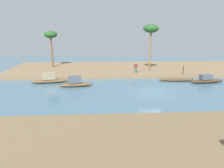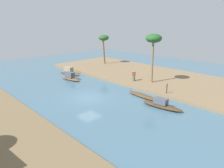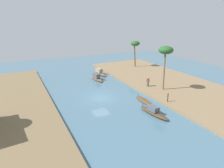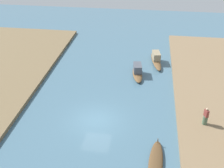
{
  "view_description": "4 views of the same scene",
  "coord_description": "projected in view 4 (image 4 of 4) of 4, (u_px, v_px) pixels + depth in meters",
  "views": [
    {
      "loc": [
        5.88,
        22.87,
        6.78
      ],
      "look_at": [
        4.37,
        -1.94,
        0.52
      ],
      "focal_mm": 34.87,
      "sensor_mm": 36.0,
      "label": 1
    },
    {
      "loc": [
        -19.48,
        14.73,
        9.12
      ],
      "look_at": [
        -0.34,
        -3.81,
        1.12
      ],
      "focal_mm": 33.08,
      "sensor_mm": 36.0,
      "label": 2
    },
    {
      "loc": [
        -26.14,
        11.06,
        11.73
      ],
      "look_at": [
        3.01,
        -3.56,
        0.82
      ],
      "focal_mm": 31.9,
      "sensor_mm": 36.0,
      "label": 3
    },
    {
      "loc": [
        -19.48,
        -4.14,
        15.36
      ],
      "look_at": [
        4.43,
        -0.8,
        1.19
      ],
      "focal_mm": 45.81,
      "sensor_mm": 36.0,
      "label": 4
    }
  ],
  "objects": [
    {
      "name": "sampan_downstream_large",
      "position": [
        156.0,
        164.0,
        20.31
      ],
      "size": [
        4.85,
        1.31,
        0.68
      ],
      "rotation": [
        0.0,
        0.0,
        -0.06
      ],
      "color": "brown",
      "rests_on": "river_water"
    },
    {
      "name": "river_water",
      "position": [
        96.0,
        121.0,
        24.9
      ],
      "size": [
        70.02,
        70.02,
        0.0
      ],
      "primitive_type": "plane",
      "color": "#476B7F",
      "rests_on": "ground"
    },
    {
      "name": "sampan_with_tall_canopy",
      "position": [
        137.0,
        71.0,
        31.79
      ],
      "size": [
        4.18,
        1.58,
        1.29
      ],
      "rotation": [
        0.0,
        0.0,
        0.14
      ],
      "color": "brown",
      "rests_on": "river_water"
    },
    {
      "name": "person_on_near_bank",
      "position": [
        206.0,
        117.0,
        23.58
      ],
      "size": [
        0.51,
        0.51,
        1.6
      ],
      "rotation": [
        0.0,
        0.0,
        0.37
      ],
      "color": "#4C664C",
      "rests_on": "riverbank_left"
    },
    {
      "name": "sampan_open_hull",
      "position": [
        156.0,
        59.0,
        34.5
      ],
      "size": [
        5.12,
        1.71,
        1.34
      ],
      "rotation": [
        0.0,
        0.0,
        0.16
      ],
      "color": "brown",
      "rests_on": "river_water"
    }
  ]
}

